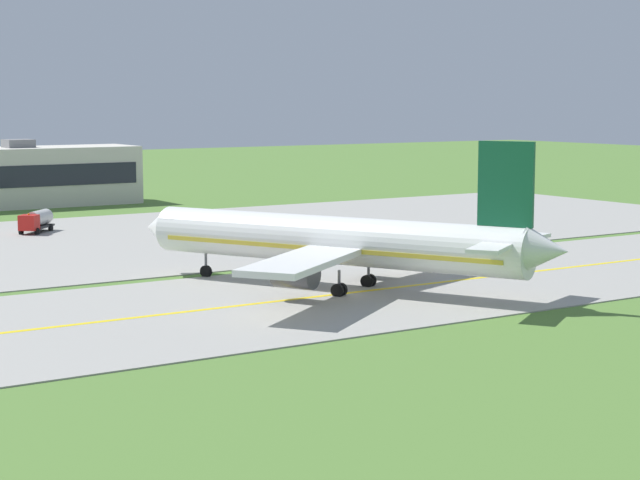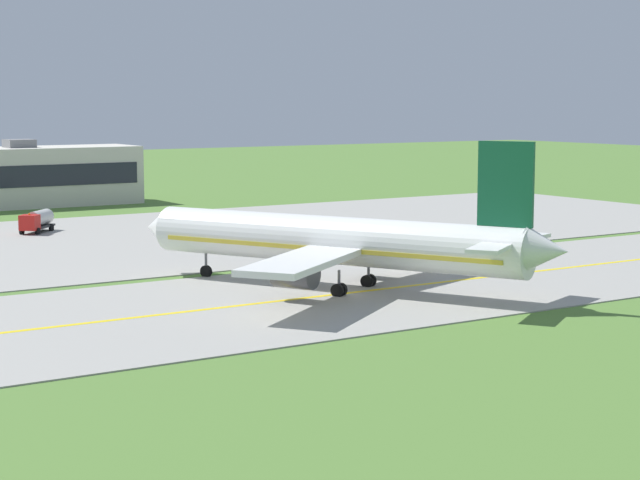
# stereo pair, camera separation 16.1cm
# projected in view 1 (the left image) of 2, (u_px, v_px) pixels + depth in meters

# --- Properties ---
(ground_plane) EXTENTS (500.00, 500.00, 0.00)m
(ground_plane) POSITION_uv_depth(u_px,v_px,m) (348.00, 294.00, 89.95)
(ground_plane) COLOR #517A33
(taxiway_strip) EXTENTS (240.00, 28.00, 0.10)m
(taxiway_strip) POSITION_uv_depth(u_px,v_px,m) (348.00, 294.00, 89.94)
(taxiway_strip) COLOR #9E9B93
(taxiway_strip) RESTS_ON ground
(apron_pad) EXTENTS (140.00, 52.00, 0.10)m
(apron_pad) POSITION_uv_depth(u_px,v_px,m) (217.00, 233.00, 130.27)
(apron_pad) COLOR #9E9B93
(apron_pad) RESTS_ON ground
(taxiway_centreline) EXTENTS (220.00, 0.60, 0.01)m
(taxiway_centreline) POSITION_uv_depth(u_px,v_px,m) (348.00, 293.00, 89.93)
(taxiway_centreline) COLOR yellow
(taxiway_centreline) RESTS_ON taxiway_strip
(airplane_lead) EXTENTS (30.48, 36.74, 12.70)m
(airplane_lead) POSITION_uv_depth(u_px,v_px,m) (338.00, 241.00, 91.25)
(airplane_lead) COLOR white
(airplane_lead) RESTS_ON ground
(service_truck_baggage) EXTENTS (3.98, 6.34, 2.65)m
(service_truck_baggage) POSITION_uv_depth(u_px,v_px,m) (197.00, 220.00, 131.04)
(service_truck_baggage) COLOR red
(service_truck_baggage) RESTS_ON ground
(service_truck_fuel) EXTENTS (5.54, 5.83, 2.65)m
(service_truck_fuel) POSITION_uv_depth(u_px,v_px,m) (36.00, 220.00, 130.77)
(service_truck_fuel) COLOR red
(service_truck_fuel) RESTS_ON ground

